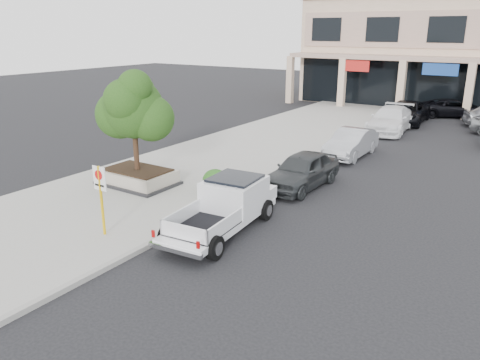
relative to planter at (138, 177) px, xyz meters
The scene contains 13 objects.
ground 6.33m from the planter, 16.88° to the right, with size 120.00×120.00×0.00m, color black.
sidewalk 4.22m from the planter, 82.63° to the left, with size 8.00×52.00×0.15m, color gray.
curb 6.14m from the planter, 42.87° to the left, with size 0.20×52.00×0.15m, color gray.
planter is the anchor object (origin of this frame).
planter_tree 2.95m from the planter, 48.97° to the left, with size 2.90×2.55×4.00m.
no_parking_sign 5.30m from the planter, 56.72° to the right, with size 0.55×0.09×2.30m.
hedge 3.51m from the planter, 17.80° to the left, with size 1.10×0.99×0.94m, color #184012.
pickup_truck 5.99m from the planter, 17.76° to the right, with size 1.98×5.34×1.68m, color white, non-canonical shape.
curb_car_a 7.03m from the planter, 33.70° to the left, with size 1.79×4.45×1.52m, color #2D3032.
curb_car_b 11.50m from the planter, 60.04° to the left, with size 1.55×4.45×1.47m, color #A9ABB1.
curb_car_c 18.34m from the planter, 72.24° to the left, with size 2.29×5.63×1.63m, color white.
curb_car_d 21.84m from the planter, 75.00° to the left, with size 2.61×5.66×1.57m, color black.
lot_car_d 26.92m from the planter, 72.62° to the left, with size 2.31×5.01×1.39m, color black.
Camera 1 is at (8.16, -11.67, 6.50)m, focal length 35.00 mm.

